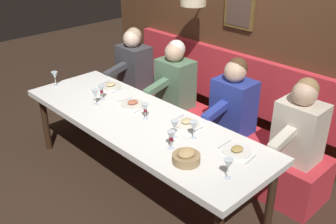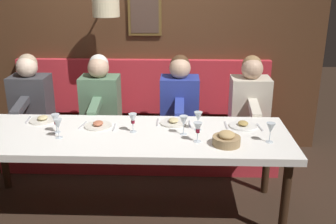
# 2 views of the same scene
# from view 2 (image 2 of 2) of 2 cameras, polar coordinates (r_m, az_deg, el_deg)

# --- Properties ---
(ground_plane) EXTENTS (12.00, 12.00, 0.00)m
(ground_plane) POSITION_cam_2_polar(r_m,az_deg,el_deg) (3.66, -5.51, -13.93)
(ground_plane) COLOR #332319
(dining_table) EXTENTS (0.90, 2.74, 0.74)m
(dining_table) POSITION_cam_2_polar(r_m,az_deg,el_deg) (3.34, -5.88, -4.12)
(dining_table) COLOR white
(dining_table) RESTS_ON ground_plane
(banquette_bench) EXTENTS (0.52, 2.94, 0.45)m
(banquette_bench) POSITION_cam_2_polar(r_m,az_deg,el_deg) (4.33, -4.13, -4.98)
(banquette_bench) COLOR red
(banquette_bench) RESTS_ON ground_plane
(back_wall_panel) EXTENTS (0.59, 4.14, 2.90)m
(back_wall_panel) POSITION_cam_2_polar(r_m,az_deg,el_deg) (4.57, -3.76, 11.21)
(back_wall_panel) COLOR #51331E
(back_wall_panel) RESTS_ON ground_plane
(diner_nearest) EXTENTS (0.60, 0.40, 0.79)m
(diner_nearest) POSITION_cam_2_polar(r_m,az_deg,el_deg) (4.15, 11.89, 2.28)
(diner_nearest) COLOR beige
(diner_nearest) RESTS_ON banquette_bench
(diner_near) EXTENTS (0.60, 0.40, 0.79)m
(diner_near) POSITION_cam_2_polar(r_m,az_deg,el_deg) (4.09, 1.71, 2.43)
(diner_near) COLOR #283893
(diner_near) RESTS_ON banquette_bench
(diner_middle) EXTENTS (0.60, 0.40, 0.79)m
(diner_middle) POSITION_cam_2_polar(r_m,az_deg,el_deg) (4.18, -9.88, 2.51)
(diner_middle) COLOR #567A5B
(diner_middle) RESTS_ON banquette_bench
(diner_far) EXTENTS (0.60, 0.40, 0.79)m
(diner_far) POSITION_cam_2_polar(r_m,az_deg,el_deg) (4.39, -19.46, 2.50)
(diner_far) COLOR #3D3D42
(diner_far) RESTS_ON banquette_bench
(place_setting_0) EXTENTS (0.24, 0.32, 0.05)m
(place_setting_0) POSITION_cam_2_polar(r_m,az_deg,el_deg) (3.50, -10.16, -1.90)
(place_setting_0) COLOR silver
(place_setting_0) RESTS_ON dining_table
(place_setting_1) EXTENTS (0.24, 0.31, 0.05)m
(place_setting_1) POSITION_cam_2_polar(r_m,az_deg,el_deg) (3.51, 0.81, -1.48)
(place_setting_1) COLOR silver
(place_setting_1) RESTS_ON dining_table
(place_setting_2) EXTENTS (0.24, 0.33, 0.05)m
(place_setting_2) POSITION_cam_2_polar(r_m,az_deg,el_deg) (3.75, -17.83, -1.06)
(place_setting_2) COLOR silver
(place_setting_2) RESTS_ON dining_table
(place_setting_3) EXTENTS (0.24, 0.32, 0.05)m
(place_setting_3) POSITION_cam_2_polar(r_m,az_deg,el_deg) (3.50, 10.90, -1.90)
(place_setting_3) COLOR white
(place_setting_3) RESTS_ON dining_table
(wine_glass_0) EXTENTS (0.07, 0.07, 0.16)m
(wine_glass_0) POSITION_cam_2_polar(r_m,az_deg,el_deg) (3.24, 2.31, -1.36)
(wine_glass_0) COLOR silver
(wine_glass_0) RESTS_ON dining_table
(wine_glass_1) EXTENTS (0.07, 0.07, 0.16)m
(wine_glass_1) POSITION_cam_2_polar(r_m,az_deg,el_deg) (3.29, -15.77, -1.77)
(wine_glass_1) COLOR silver
(wine_glass_1) RESTS_ON dining_table
(wine_glass_2) EXTENTS (0.07, 0.07, 0.16)m
(wine_glass_2) POSITION_cam_2_polar(r_m,az_deg,el_deg) (3.34, 4.44, -0.76)
(wine_glass_2) COLOR silver
(wine_glass_2) RESTS_ON dining_table
(wine_glass_3) EXTENTS (0.07, 0.07, 0.16)m
(wine_glass_3) POSITION_cam_2_polar(r_m,az_deg,el_deg) (3.31, -5.17, -1.04)
(wine_glass_3) COLOR silver
(wine_glass_3) RESTS_ON dining_table
(wine_glass_4) EXTENTS (0.07, 0.07, 0.16)m
(wine_glass_4) POSITION_cam_2_polar(r_m,az_deg,el_deg) (3.41, -16.09, -1.09)
(wine_glass_4) COLOR silver
(wine_glass_4) RESTS_ON dining_table
(wine_glass_5) EXTENTS (0.07, 0.07, 0.16)m
(wine_glass_5) POSITION_cam_2_polar(r_m,az_deg,el_deg) (3.19, 14.76, -2.35)
(wine_glass_5) COLOR silver
(wine_glass_5) RESTS_ON dining_table
(wine_glass_7) EXTENTS (0.07, 0.07, 0.16)m
(wine_glass_7) POSITION_cam_2_polar(r_m,az_deg,el_deg) (3.11, 4.37, -2.39)
(wine_glass_7) COLOR silver
(wine_glass_7) RESTS_ON dining_table
(bread_bowl) EXTENTS (0.22, 0.22, 0.12)m
(bread_bowl) POSITION_cam_2_polar(r_m,az_deg,el_deg) (3.10, 8.53, -3.96)
(bread_bowl) COLOR #9E7F56
(bread_bowl) RESTS_ON dining_table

